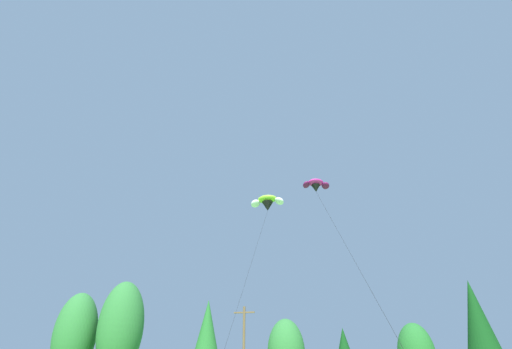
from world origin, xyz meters
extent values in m
ellipsoid|color=#2D7033|center=(-30.72, 56.14, 8.56)|extent=(5.61, 5.61, 11.06)
ellipsoid|color=#2D7033|center=(-24.21, 55.99, 9.34)|extent=(5.95, 5.95, 12.07)
cone|color=#236628|center=(-12.33, 56.20, 7.91)|extent=(4.36, 4.36, 9.29)
cone|color=#0F3D14|center=(21.24, 58.78, 9.11)|extent=(4.78, 4.78, 10.70)
cube|color=brown|center=(-5.52, 46.10, 9.13)|extent=(2.20, 0.14, 0.14)
ellipsoid|color=#93D633|center=(-1.84, 38.16, 18.28)|extent=(1.96, 1.30, 0.90)
ellipsoid|color=white|center=(-0.67, 38.06, 17.95)|extent=(1.08, 1.05, 1.07)
ellipsoid|color=white|center=(-3.01, 38.26, 17.95)|extent=(1.18, 1.05, 1.07)
cone|color=black|center=(-1.83, 38.26, 17.56)|extent=(1.14, 1.14, 0.91)
cylinder|color=black|center=(-2.64, 32.30, 9.36)|extent=(1.62, 11.94, 15.49)
ellipsoid|color=#D12893|center=(2.93, 33.87, 17.50)|extent=(1.52, 1.26, 0.68)
ellipsoid|color=#66144C|center=(3.72, 34.10, 17.27)|extent=(0.93, 0.93, 0.79)
ellipsoid|color=#66144C|center=(2.13, 33.64, 17.27)|extent=(0.80, 0.93, 0.79)
cone|color=black|center=(2.90, 33.95, 16.99)|extent=(0.92, 0.92, 0.64)
cylinder|color=black|center=(4.38, 25.75, 9.15)|extent=(2.96, 16.41, 15.06)
camera|label=1|loc=(2.90, 3.07, 1.90)|focal=28.18mm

